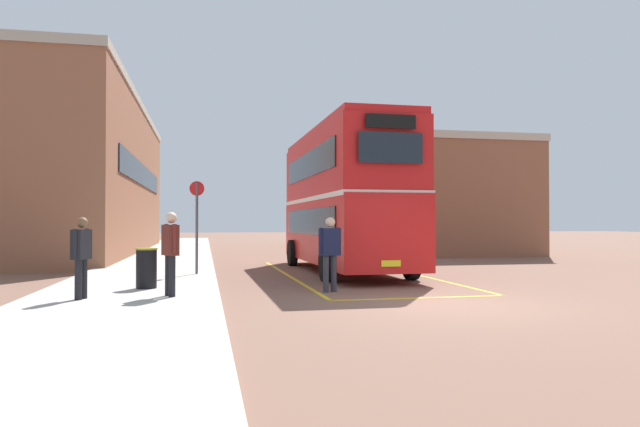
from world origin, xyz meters
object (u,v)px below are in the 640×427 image
(double_decker_bus, at_px, (344,198))
(pedestrian_waiting_near, at_px, (81,252))
(bus_stop_sign, at_px, (197,218))
(pedestrian_boarding, at_px, (330,248))
(pedestrian_waiting_far, at_px, (170,247))
(single_deck_bus, at_px, (330,223))
(litter_bin, at_px, (146,268))

(double_decker_bus, relative_size, pedestrian_waiting_near, 5.94)
(pedestrian_waiting_near, height_order, bus_stop_sign, bus_stop_sign)
(pedestrian_boarding, bearing_deg, double_decker_bus, 72.77)
(pedestrian_waiting_far, bearing_deg, bus_stop_sign, 84.75)
(single_deck_bus, bearing_deg, pedestrian_waiting_near, -112.27)
(pedestrian_waiting_near, xyz_separation_m, bus_stop_sign, (2.20, 5.26, 0.72))
(pedestrian_boarding, bearing_deg, bus_stop_sign, 128.72)
(pedestrian_waiting_far, xyz_separation_m, bus_stop_sign, (0.47, 5.14, 0.64))
(single_deck_bus, bearing_deg, double_decker_bus, -101.33)
(pedestrian_waiting_near, bearing_deg, bus_stop_sign, 67.27)
(single_deck_bus, height_order, pedestrian_waiting_near, single_deck_bus)
(pedestrian_boarding, xyz_separation_m, pedestrian_waiting_far, (-3.67, -1.15, 0.10))
(bus_stop_sign, bearing_deg, pedestrian_waiting_near, -112.73)
(double_decker_bus, xyz_separation_m, single_deck_bus, (4.17, 20.80, -0.87))
(litter_bin, xyz_separation_m, bus_stop_sign, (1.10, 3.54, 1.19))
(litter_bin, bearing_deg, pedestrian_waiting_near, -122.65)
(pedestrian_boarding, distance_m, pedestrian_waiting_near, 5.55)
(pedestrian_waiting_far, bearing_deg, pedestrian_waiting_near, -176.29)
(double_decker_bus, xyz_separation_m, pedestrian_boarding, (-1.66, -5.36, -1.45))
(double_decker_bus, bearing_deg, pedestrian_boarding, -107.23)
(pedestrian_boarding, xyz_separation_m, bus_stop_sign, (-3.20, 3.99, 0.74))
(single_deck_bus, relative_size, bus_stop_sign, 3.13)
(double_decker_bus, height_order, pedestrian_waiting_near, double_decker_bus)
(double_decker_bus, bearing_deg, pedestrian_waiting_near, -136.84)
(double_decker_bus, height_order, pedestrian_boarding, double_decker_bus)
(pedestrian_boarding, bearing_deg, single_deck_bus, 77.44)
(double_decker_bus, bearing_deg, litter_bin, -140.54)
(pedestrian_waiting_far, xyz_separation_m, litter_bin, (-0.63, 1.60, -0.55))
(double_decker_bus, height_order, litter_bin, double_decker_bus)
(bus_stop_sign, bearing_deg, double_decker_bus, 15.71)
(pedestrian_boarding, height_order, pedestrian_waiting_far, pedestrian_waiting_far)
(single_deck_bus, bearing_deg, pedestrian_boarding, -102.56)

